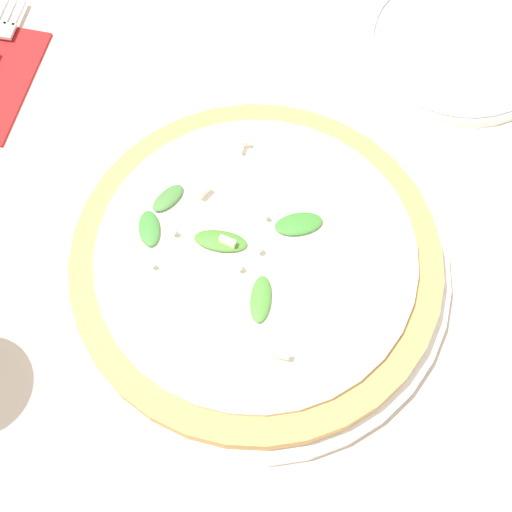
# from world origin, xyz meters

# --- Properties ---
(ground_plane) EXTENTS (6.00, 6.00, 0.00)m
(ground_plane) POSITION_xyz_m (0.00, 0.00, 0.00)
(ground_plane) COLOR beige
(pizza_arugula_main) EXTENTS (0.33, 0.33, 0.05)m
(pizza_arugula_main) POSITION_xyz_m (0.03, 0.03, 0.02)
(pizza_arugula_main) COLOR white
(pizza_arugula_main) RESTS_ON ground_plane
(side_plate_white) EXTENTS (0.20, 0.20, 0.02)m
(side_plate_white) POSITION_xyz_m (0.35, -0.01, 0.01)
(side_plate_white) COLOR white
(side_plate_white) RESTS_ON ground_plane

